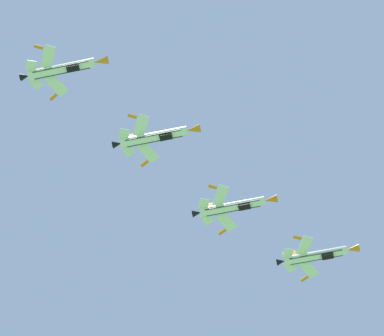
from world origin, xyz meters
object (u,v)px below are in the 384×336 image
(fighter_jet_lead, at_px, (317,255))
(fighter_jet_right_wing, at_px, (156,137))
(fighter_jet_left_wing, at_px, (234,206))
(fighter_jet_left_outer, at_px, (63,69))

(fighter_jet_lead, relative_size, fighter_jet_right_wing, 1.00)
(fighter_jet_left_wing, bearing_deg, fighter_jet_lead, 135.94)
(fighter_jet_left_wing, xyz_separation_m, fighter_jet_left_outer, (-25.44, -30.07, 3.90))
(fighter_jet_left_outer, bearing_deg, fighter_jet_lead, 139.46)
(fighter_jet_left_wing, height_order, fighter_jet_left_outer, fighter_jet_left_outer)
(fighter_jet_lead, distance_m, fighter_jet_left_outer, 58.93)
(fighter_jet_left_wing, relative_size, fighter_jet_right_wing, 1.00)
(fighter_jet_right_wing, bearing_deg, fighter_jet_left_wing, 145.72)
(fighter_jet_left_wing, distance_m, fighter_jet_left_outer, 39.58)
(fighter_jet_right_wing, relative_size, fighter_jet_left_outer, 1.00)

